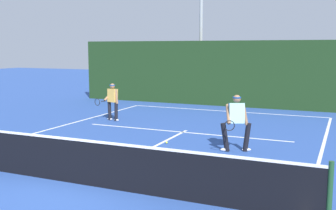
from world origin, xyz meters
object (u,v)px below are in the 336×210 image
(player_near, at_px, (236,120))
(player_far, at_px, (112,100))
(light_pole, at_px, (201,10))
(tennis_ball, at_px, (167,142))

(player_near, distance_m, player_far, 6.55)
(player_near, bearing_deg, light_pole, -89.27)
(player_near, xyz_separation_m, light_pole, (-4.55, 9.93, 4.05))
(player_near, height_order, player_far, player_near)
(tennis_ball, distance_m, light_pole, 11.26)
(light_pole, bearing_deg, player_near, -65.37)
(tennis_ball, xyz_separation_m, light_pole, (-2.35, 9.86, 4.91))
(player_far, relative_size, light_pole, 0.19)
(player_near, xyz_separation_m, player_far, (-5.87, 2.90, -0.07))
(player_near, height_order, light_pole, light_pole)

